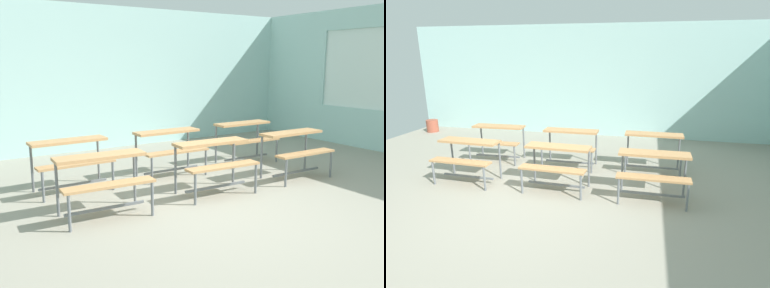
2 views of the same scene
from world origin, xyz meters
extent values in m
cube|color=gray|center=(0.00, 0.00, -0.03)|extent=(10.00, 9.00, 0.05)
cube|color=#A8D1CC|center=(0.00, 4.50, 1.50)|extent=(10.00, 0.12, 3.00)
cube|color=#A8D1CC|center=(5.00, 3.55, 1.70)|extent=(0.12, 1.90, 1.70)
cube|color=tan|center=(-1.26, 0.72, 0.72)|extent=(1.11, 0.37, 0.04)
cube|color=tan|center=(-1.27, 0.40, 0.44)|extent=(1.11, 0.27, 0.03)
cylinder|color=slate|center=(-1.75, 0.88, 0.36)|extent=(0.04, 0.04, 0.72)
cylinder|color=slate|center=(-0.75, 0.84, 0.36)|extent=(0.04, 0.04, 0.72)
cylinder|color=slate|center=(-1.77, 0.33, 0.22)|extent=(0.04, 0.04, 0.44)
cylinder|color=slate|center=(-0.78, 0.29, 0.22)|extent=(0.04, 0.04, 0.44)
cube|color=slate|center=(-1.26, 0.58, 0.10)|extent=(1.00, 0.07, 0.03)
cube|color=tan|center=(0.39, 0.72, 0.72)|extent=(1.11, 0.37, 0.04)
cube|color=tan|center=(0.38, 0.40, 0.44)|extent=(1.11, 0.27, 0.03)
cylinder|color=slate|center=(-0.10, 0.88, 0.36)|extent=(0.04, 0.04, 0.72)
cylinder|color=slate|center=(0.90, 0.84, 0.36)|extent=(0.04, 0.04, 0.72)
cylinder|color=slate|center=(-0.13, 0.33, 0.22)|extent=(0.04, 0.04, 0.44)
cylinder|color=slate|center=(0.87, 0.29, 0.22)|extent=(0.04, 0.04, 0.44)
cube|color=slate|center=(0.39, 0.58, 0.10)|extent=(1.00, 0.08, 0.03)
cube|color=tan|center=(1.96, 0.69, 0.72)|extent=(1.10, 0.33, 0.04)
cube|color=tan|center=(1.96, 0.37, 0.44)|extent=(1.10, 0.23, 0.03)
cylinder|color=slate|center=(1.47, 0.83, 0.36)|extent=(0.04, 0.04, 0.72)
cylinder|color=slate|center=(2.47, 0.82, 0.36)|extent=(0.04, 0.04, 0.72)
cylinder|color=slate|center=(1.46, 0.28, 0.22)|extent=(0.04, 0.04, 0.44)
cylinder|color=slate|center=(2.46, 0.27, 0.22)|extent=(0.04, 0.04, 0.44)
cube|color=slate|center=(1.96, 0.55, 0.10)|extent=(1.00, 0.04, 0.03)
cube|color=tan|center=(-1.29, 1.93, 0.72)|extent=(1.11, 0.35, 0.04)
cube|color=tan|center=(-1.28, 1.61, 0.44)|extent=(1.11, 0.25, 0.03)
cylinder|color=slate|center=(-1.79, 2.05, 0.36)|extent=(0.04, 0.04, 0.72)
cylinder|color=slate|center=(-0.79, 2.08, 0.36)|extent=(0.04, 0.04, 0.72)
cylinder|color=slate|center=(-1.78, 1.50, 0.22)|extent=(0.04, 0.04, 0.44)
cylinder|color=slate|center=(-0.78, 1.53, 0.22)|extent=(0.04, 0.04, 0.44)
cube|color=slate|center=(-1.29, 1.79, 0.10)|extent=(1.00, 0.06, 0.03)
cube|color=tan|center=(0.33, 1.89, 0.72)|extent=(1.10, 0.32, 0.04)
cube|color=tan|center=(0.33, 1.57, 0.44)|extent=(1.10, 0.22, 0.03)
cylinder|color=slate|center=(-0.17, 2.02, 0.36)|extent=(0.04, 0.04, 0.72)
cylinder|color=slate|center=(0.83, 2.03, 0.36)|extent=(0.04, 0.04, 0.72)
cylinder|color=slate|center=(-0.17, 1.47, 0.22)|extent=(0.04, 0.04, 0.44)
cylinder|color=slate|center=(0.83, 1.48, 0.22)|extent=(0.04, 0.04, 0.44)
cube|color=slate|center=(0.33, 1.75, 0.10)|extent=(1.00, 0.04, 0.03)
cube|color=tan|center=(1.97, 1.94, 0.72)|extent=(1.10, 0.33, 0.04)
cube|color=tan|center=(1.97, 1.62, 0.44)|extent=(1.10, 0.23, 0.03)
cylinder|color=slate|center=(1.47, 2.08, 0.36)|extent=(0.04, 0.04, 0.72)
cylinder|color=slate|center=(2.47, 2.07, 0.36)|extent=(0.04, 0.04, 0.72)
cylinder|color=slate|center=(1.47, 1.53, 0.22)|extent=(0.04, 0.04, 0.44)
cylinder|color=slate|center=(2.47, 1.52, 0.22)|extent=(0.04, 0.04, 0.44)
cube|color=slate|center=(1.97, 1.80, 0.10)|extent=(1.00, 0.04, 0.03)
camera|label=1|loc=(-2.98, -4.05, 1.85)|focal=39.03mm
camera|label=2|loc=(1.82, -4.12, 2.21)|focal=29.32mm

